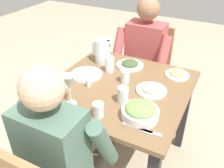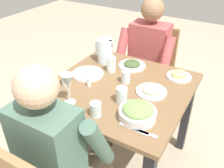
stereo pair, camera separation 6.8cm
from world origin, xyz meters
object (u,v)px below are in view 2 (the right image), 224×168
at_px(wine_glass, 68,83).
at_px(water_glass_center, 66,79).
at_px(diner_near, 144,62).
at_px(plate_yoghurt, 88,73).
at_px(plate_fries, 179,75).
at_px(water_pitcher, 105,51).
at_px(plate_beans, 151,91).
at_px(water_glass_by_pitcher, 111,64).
at_px(diner_far, 62,148).
at_px(water_glass_near_right, 96,109).
at_px(dining_table, 120,101).
at_px(chair_near, 152,67).
at_px(plate_dolmas, 132,65).
at_px(salt_shaker, 89,82).
at_px(salad_bowl, 138,112).
at_px(water_glass_far_right, 122,95).
at_px(water_glass_near_left, 126,77).

bearing_deg(wine_glass, water_glass_center, -45.56).
xyz_separation_m(diner_near, plate_yoghurt, (0.21, 0.55, 0.10)).
bearing_deg(plate_fries, water_pitcher, 5.49).
relative_size(diner_near, plate_beans, 5.84).
bearing_deg(plate_fries, water_glass_by_pitcher, 19.40).
bearing_deg(diner_near, plate_fries, 145.38).
height_order(plate_fries, plate_beans, plate_fries).
height_order(diner_near, water_glass_by_pitcher, diner_near).
bearing_deg(water_glass_by_pitcher, plate_fries, -160.60).
height_order(diner_near, diner_far, same).
height_order(diner_far, water_glass_near_right, diner_far).
bearing_deg(dining_table, diner_near, -83.35).
height_order(chair_near, plate_dolmas, chair_near).
bearing_deg(salt_shaker, water_glass_center, 23.70).
relative_size(water_pitcher, salt_shaker, 3.52).
relative_size(plate_fries, water_glass_by_pitcher, 1.51).
relative_size(plate_fries, water_glass_center, 2.00).
height_order(dining_table, salad_bowl, salad_bowl).
bearing_deg(plate_fries, plate_beans, 70.93).
relative_size(diner_near, salad_bowl, 5.57).
distance_m(plate_yoghurt, water_glass_far_right, 0.41).
height_order(diner_far, salt_shaker, diner_far).
xyz_separation_m(diner_near, water_glass_near_left, (-0.08, 0.51, 0.13)).
height_order(diner_far, water_glass_by_pitcher, diner_far).
bearing_deg(water_glass_center, water_glass_by_pitcher, -118.49).
bearing_deg(water_pitcher, plate_beans, 155.36).
xyz_separation_m(chair_near, diner_near, (0.00, 0.20, 0.15)).
height_order(chair_near, water_glass_near_right, chair_near).
height_order(water_glass_near_left, wine_glass, wine_glass).
relative_size(water_glass_near_left, salt_shaker, 1.65).
xyz_separation_m(dining_table, water_glass_near_right, (-0.03, 0.34, 0.16)).
distance_m(plate_fries, water_glass_far_right, 0.51).
bearing_deg(plate_yoghurt, salt_shaker, 127.50).
relative_size(dining_table, water_glass_by_pitcher, 7.83).
distance_m(plate_beans, salt_shaker, 0.42).
distance_m(water_glass_near_left, water_glass_by_pitcher, 0.19).
bearing_deg(chair_near, water_pitcher, 68.55).
height_order(dining_table, wine_glass, wine_glass).
bearing_deg(water_glass_near_right, water_pitcher, -63.13).
relative_size(dining_table, wine_glass, 4.58).
distance_m(plate_fries, wine_glass, 0.80).
bearing_deg(water_glass_near_left, salt_shaker, 40.33).
xyz_separation_m(water_glass_far_right, water_glass_center, (0.42, 0.01, -0.01)).
bearing_deg(wine_glass, plate_dolmas, -101.06).
xyz_separation_m(plate_fries, water_glass_far_right, (0.21, 0.46, 0.03)).
xyz_separation_m(salad_bowl, water_glass_near_left, (0.23, -0.30, 0.00)).
relative_size(dining_table, salt_shaker, 16.63).
relative_size(dining_table, water_glass_center, 10.37).
height_order(plate_yoghurt, wine_glass, wine_glass).
xyz_separation_m(plate_yoghurt, water_glass_near_right, (-0.30, 0.36, 0.03)).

